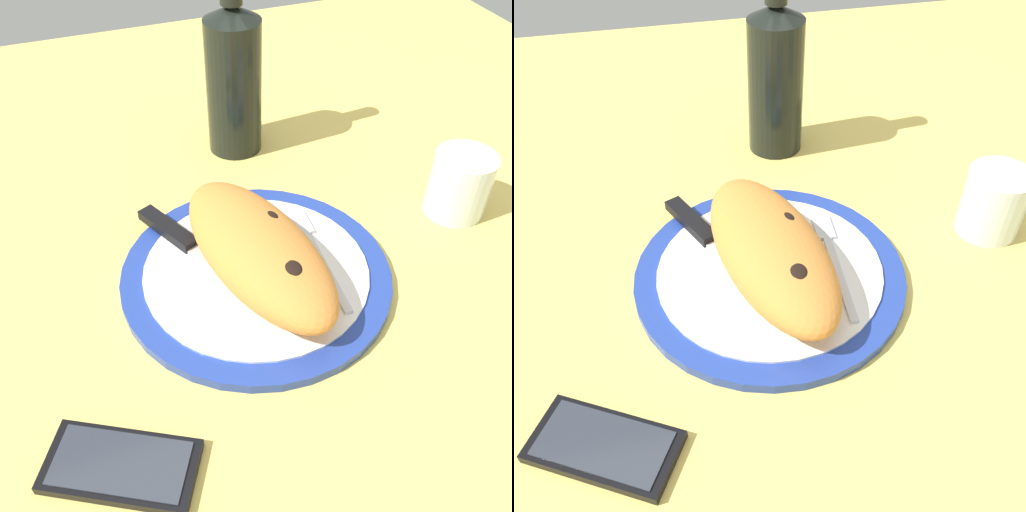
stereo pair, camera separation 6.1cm
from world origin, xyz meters
The scene contains 8 objects.
ground_plane centered at (0.00, 0.00, -1.50)cm, with size 150.00×150.00×3.00cm, color #EACC60.
plate centered at (0.00, 0.00, 0.72)cm, with size 30.02×30.02×1.52cm.
calzone centered at (-0.52, -0.48, 4.88)cm, with size 26.72×14.76×6.69cm.
fork centered at (0.46, -7.35, 1.72)cm, with size 16.77×2.79×0.40cm.
knife centered at (6.34, 6.11, 2.00)cm, with size 21.75×11.31×1.20cm.
smartphone centered at (-16.84, 18.43, 0.56)cm, with size 11.79×14.23×1.16cm.
water_glass centered at (2.58, -27.85, 3.58)cm, with size 7.50×7.50×8.14cm.
wine_bottle centered at (26.41, -6.79, 10.84)cm, with size 7.59×7.59×27.62cm.
Camera 2 is at (-43.25, 9.85, 45.97)cm, focal length 39.81 mm.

